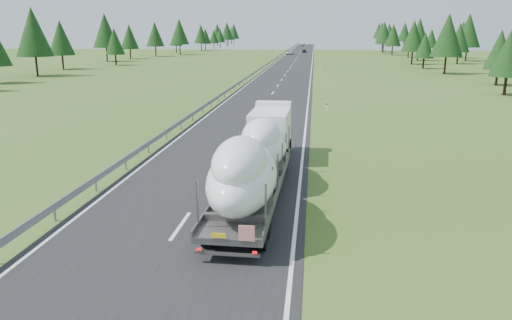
# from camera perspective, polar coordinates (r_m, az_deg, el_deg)

# --- Properties ---
(ground) EXTENTS (400.00, 400.00, 0.00)m
(ground) POSITION_cam_1_polar(r_m,az_deg,el_deg) (20.43, -8.63, -7.50)
(ground) COLOR #38541C
(ground) RESTS_ON ground
(road_surface) EXTENTS (10.00, 400.00, 0.02)m
(road_surface) POSITION_cam_1_polar(r_m,az_deg,el_deg) (118.60, 4.14, 10.77)
(road_surface) COLOR black
(road_surface) RESTS_ON ground
(guardrail) EXTENTS (0.10, 400.00, 0.76)m
(guardrail) POSITION_cam_1_polar(r_m,az_deg,el_deg) (118.86, 1.54, 11.10)
(guardrail) COLOR slate
(guardrail) RESTS_ON ground
(marker_posts) EXTENTS (0.13, 350.08, 1.00)m
(marker_posts) POSITION_cam_1_polar(r_m,az_deg,el_deg) (173.40, 7.17, 12.03)
(marker_posts) COLOR silver
(marker_posts) RESTS_ON ground
(highway_sign) EXTENTS (0.08, 0.90, 2.60)m
(highway_sign) POSITION_cam_1_polar(r_m,az_deg,el_deg) (98.44, 7.89, 10.97)
(highway_sign) COLOR slate
(highway_sign) RESTS_ON ground
(tree_line_right) EXTENTS (26.38, 329.24, 12.63)m
(tree_line_right) POSITION_cam_1_polar(r_m,az_deg,el_deg) (141.27, 21.41, 13.24)
(tree_line_right) COLOR black
(tree_line_right) RESTS_ON ground
(tree_line_left) EXTENTS (16.03, 328.19, 12.54)m
(tree_line_left) POSITION_cam_1_polar(r_m,az_deg,el_deg) (160.78, -11.31, 13.99)
(tree_line_left) COLOR black
(tree_line_left) RESTS_ON ground
(boat_truck) EXTENTS (2.78, 17.36, 3.83)m
(boat_truck) POSITION_cam_1_polar(r_m,az_deg,el_deg) (23.47, 0.10, 0.77)
(boat_truck) COLOR white
(boat_truck) RESTS_ON ground
(distant_van) EXTENTS (2.68, 5.19, 1.40)m
(distant_van) POSITION_cam_1_polar(r_m,az_deg,el_deg) (173.76, 3.88, 12.17)
(distant_van) COLOR silver
(distant_van) RESTS_ON ground
(distant_car_dark) EXTENTS (1.88, 4.02, 1.33)m
(distant_car_dark) POSITION_cam_1_polar(r_m,az_deg,el_deg) (191.42, 5.53, 12.33)
(distant_car_dark) COLOR black
(distant_car_dark) RESTS_ON ground
(distant_car_blue) EXTENTS (1.61, 4.01, 1.29)m
(distant_car_blue) POSITION_cam_1_polar(r_m,az_deg,el_deg) (275.05, 5.41, 12.96)
(distant_car_blue) COLOR #181B44
(distant_car_blue) RESTS_ON ground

